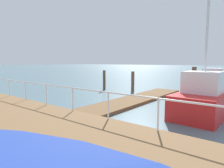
# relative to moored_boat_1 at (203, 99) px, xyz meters

# --- Properties ---
(ground_plane) EXTENTS (300.00, 300.00, 0.00)m
(ground_plane) POSITION_rel_moored_boat_1_xyz_m (-1.20, 15.01, -0.81)
(ground_plane) COLOR slate
(floating_dock) EXTENTS (11.27, 2.00, 0.18)m
(floating_dock) POSITION_rel_moored_boat_1_xyz_m (0.93, 4.45, -0.72)
(floating_dock) COLOR brown
(floating_dock) RESTS_ON ground_plane
(boardwalk_railing) EXTENTS (0.06, 26.82, 1.08)m
(boardwalk_railing) POSITION_rel_moored_boat_1_xyz_m (-4.35, 3.42, 0.46)
(boardwalk_railing) COLOR white
(boardwalk_railing) RESTS_ON boardwalk
(dock_piling_0) EXTENTS (0.25, 0.25, 1.82)m
(dock_piling_0) POSITION_rel_moored_boat_1_xyz_m (3.82, 9.55, 0.10)
(dock_piling_0) COLOR brown
(dock_piling_0) RESTS_ON ground_plane
(dock_piling_1) EXTENTS (0.28, 0.28, 1.78)m
(dock_piling_1) POSITION_rel_moored_boat_1_xyz_m (4.57, 6.88, 0.08)
(dock_piling_1) COLOR brown
(dock_piling_1) RESTS_ON ground_plane
(dock_piling_2) EXTENTS (0.32, 0.32, 2.24)m
(dock_piling_2) POSITION_rel_moored_boat_1_xyz_m (5.15, 1.88, 0.31)
(dock_piling_2) COLOR brown
(dock_piling_2) RESTS_ON ground_plane
(moored_boat_1) EXTENTS (4.36, 2.15, 7.36)m
(moored_boat_1) POSITION_rel_moored_boat_1_xyz_m (0.00, 0.00, 0.00)
(moored_boat_1) COLOR red
(moored_boat_1) RESTS_ON ground_plane
(moored_boat_2) EXTENTS (4.11, 1.69, 2.17)m
(moored_boat_2) POSITION_rel_moored_boat_1_xyz_m (5.62, 0.67, -0.02)
(moored_boat_2) COLOR red
(moored_boat_2) RESTS_ON ground_plane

